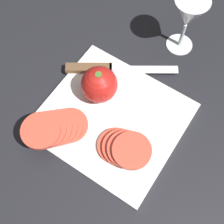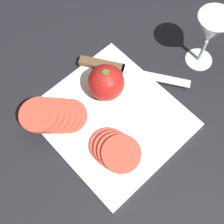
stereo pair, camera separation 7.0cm
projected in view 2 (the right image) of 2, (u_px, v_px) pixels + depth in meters
ground_plane at (93, 110)px, 0.75m from camera, size 3.00×3.00×0.00m
cutting_board at (112, 118)px, 0.74m from camera, size 0.32×0.29×0.01m
wine_glass at (211, 31)px, 0.71m from camera, size 0.08×0.08×0.16m
whole_tomato at (106, 82)px, 0.72m from camera, size 0.09×0.09×0.09m
knife at (112, 67)px, 0.78m from camera, size 0.25×0.17×0.01m
tomato_slice_stack_near at (115, 150)px, 0.68m from camera, size 0.12×0.09×0.04m
tomato_slice_stack_far at (54, 115)px, 0.70m from camera, size 0.11×0.14×0.05m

